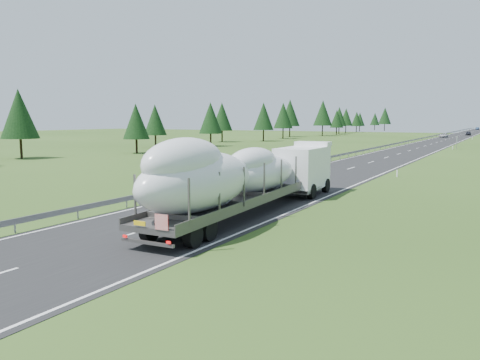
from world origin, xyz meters
The scene contains 10 objects.
ground centered at (0.00, 0.00, 0.00)m, with size 400.00×400.00×0.00m, color #2B4617.
road_surface centered at (0.00, 100.00, 0.01)m, with size 10.00×400.00×0.02m, color black.
guardrail centered at (-5.30, 99.94, 0.60)m, with size 0.10×400.00×0.76m.
marker_posts centered at (6.50, 155.00, 0.54)m, with size 0.13×350.08×1.00m.
highway_sign centered at (7.20, 80.00, 1.81)m, with size 0.08×0.90×2.60m.
tree_line_left centered at (-43.82, 108.13, 6.79)m, with size 14.78×274.63×12.47m.
boat_truck centered at (2.60, 5.58, 2.52)m, with size 3.88×21.72×4.91m.
distant_van centered at (-2.82, 144.14, 0.71)m, with size 2.35×5.09×1.42m, color silver.
distant_car_dark centered at (2.36, 171.44, 0.76)m, with size 1.80×4.47×1.52m, color black.
distant_car_blue centered at (-0.84, 275.37, 0.72)m, with size 1.53×4.39×1.45m, color #1B2F4B.
Camera 1 is at (16.30, -18.34, 5.75)m, focal length 35.00 mm.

